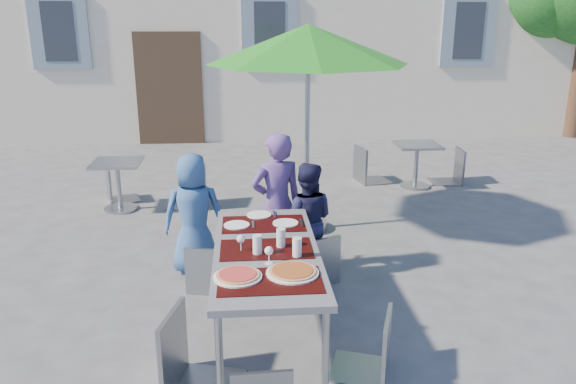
{
  "coord_description": "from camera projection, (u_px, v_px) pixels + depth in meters",
  "views": [
    {
      "loc": [
        -0.57,
        -3.91,
        2.45
      ],
      "look_at": [
        -0.17,
        0.97,
        0.93
      ],
      "focal_mm": 35.0,
      "sensor_mm": 36.0,
      "label": 1
    }
  ],
  "objects": [
    {
      "name": "ground",
      "position": [
        319.0,
        337.0,
        4.49
      ],
      "size": [
        90.0,
        90.0,
        0.0
      ],
      "primitive_type": "plane",
      "color": "#49494C",
      "rests_on": "ground"
    },
    {
      "name": "dining_table",
      "position": [
        266.0,
        256.0,
        4.32
      ],
      "size": [
        0.8,
        1.85,
        0.76
      ],
      "color": "#49494E",
      "rests_on": "ground"
    },
    {
      "name": "pizza_near_left",
      "position": [
        238.0,
        276.0,
        3.82
      ],
      "size": [
        0.34,
        0.34,
        0.03
      ],
      "color": "white",
      "rests_on": "dining_table"
    },
    {
      "name": "pizza_near_right",
      "position": [
        292.0,
        272.0,
        3.87
      ],
      "size": [
        0.37,
        0.37,
        0.03
      ],
      "color": "white",
      "rests_on": "dining_table"
    },
    {
      "name": "glassware",
      "position": [
        274.0,
        244.0,
        4.2
      ],
      "size": [
        0.48,
        0.36,
        0.15
      ],
      "color": "silver",
      "rests_on": "dining_table"
    },
    {
      "name": "place_settings",
      "position": [
        261.0,
        221.0,
        4.87
      ],
      "size": [
        0.68,
        0.47,
        0.01
      ],
      "color": "white",
      "rests_on": "dining_table"
    },
    {
      "name": "child_0",
      "position": [
        194.0,
        214.0,
        5.5
      ],
      "size": [
        0.62,
        0.42,
        1.21
      ],
      "primitive_type": "imported",
      "rotation": [
        0.0,
        0.0,
        3.2
      ],
      "color": "#345A91",
      "rests_on": "ground"
    },
    {
      "name": "child_1",
      "position": [
        277.0,
        204.0,
        5.47
      ],
      "size": [
        0.59,
        0.47,
        1.42
      ],
      "primitive_type": "imported",
      "rotation": [
        0.0,
        0.0,
        3.41
      ],
      "color": "#5A3E80",
      "rests_on": "ground"
    },
    {
      "name": "child_2",
      "position": [
        306.0,
        220.0,
        5.42
      ],
      "size": [
        0.61,
        0.42,
        1.15
      ],
      "primitive_type": "imported",
      "rotation": [
        0.0,
        0.0,
        2.96
      ],
      "color": "#1C1C3E",
      "rests_on": "ground"
    },
    {
      "name": "chair_0",
      "position": [
        207.0,
        240.0,
        5.11
      ],
      "size": [
        0.46,
        0.46,
        0.88
      ],
      "color": "gray",
      "rests_on": "ground"
    },
    {
      "name": "chair_1",
      "position": [
        255.0,
        225.0,
        5.49
      ],
      "size": [
        0.5,
        0.51,
        0.87
      ],
      "color": "gray",
      "rests_on": "ground"
    },
    {
      "name": "chair_2",
      "position": [
        316.0,
        230.0,
        5.26
      ],
      "size": [
        0.55,
        0.55,
        0.93
      ],
      "color": "gray",
      "rests_on": "ground"
    },
    {
      "name": "chair_3",
      "position": [
        186.0,
        305.0,
        3.71
      ],
      "size": [
        0.58,
        0.57,
        1.06
      ],
      "color": "gray",
      "rests_on": "ground"
    },
    {
      "name": "chair_4",
      "position": [
        375.0,
        308.0,
        3.9
      ],
      "size": [
        0.51,
        0.51,
        0.9
      ],
      "color": "#90989C",
      "rests_on": "ground"
    },
    {
      "name": "chair_5",
      "position": [
        263.0,
        375.0,
        3.2
      ],
      "size": [
        0.39,
        0.4,
        0.85
      ],
      "color": "gray",
      "rests_on": "ground"
    },
    {
      "name": "patio_umbrella",
      "position": [
        308.0,
        47.0,
        6.17
      ],
      "size": [
        2.28,
        2.28,
        2.39
      ],
      "color": "#9FA0A6",
      "rests_on": "ground"
    },
    {
      "name": "cafe_table_0",
      "position": [
        118.0,
        179.0,
        7.36
      ],
      "size": [
        0.62,
        0.62,
        0.66
      ],
      "color": "#9FA0A6",
      "rests_on": "ground"
    },
    {
      "name": "bg_chair_l_0",
      "position": [
        114.0,
        164.0,
        7.71
      ],
      "size": [
        0.51,
        0.51,
        0.9
      ],
      "color": "gray",
      "rests_on": "ground"
    },
    {
      "name": "bg_chair_r_0",
      "position": [
        192.0,
        162.0,
        7.46
      ],
      "size": [
        0.53,
        0.53,
        1.03
      ],
      "color": "#91979C",
      "rests_on": "ground"
    },
    {
      "name": "cafe_table_1",
      "position": [
        417.0,
        160.0,
        8.36
      ],
      "size": [
        0.62,
        0.62,
        0.67
      ],
      "color": "#9FA0A6",
      "rests_on": "ground"
    },
    {
      "name": "bg_chair_l_1",
      "position": [
        368.0,
        142.0,
        8.58
      ],
      "size": [
        0.56,
        0.56,
        1.06
      ],
      "color": "gray",
      "rests_on": "ground"
    },
    {
      "name": "bg_chair_r_1",
      "position": [
        455.0,
        145.0,
        8.56
      ],
      "size": [
        0.48,
        0.47,
        1.0
      ],
      "color": "gray",
      "rests_on": "ground"
    }
  ]
}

